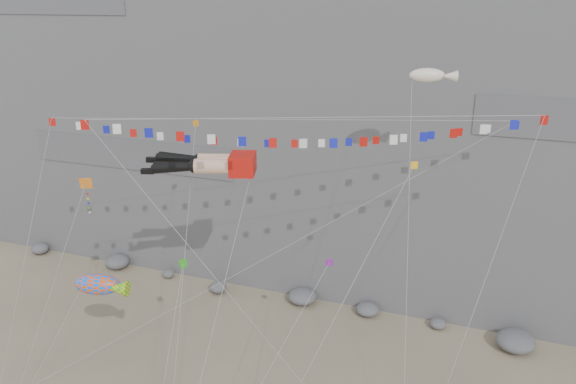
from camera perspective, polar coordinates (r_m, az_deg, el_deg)
name	(u,v)px	position (r m, az deg, el deg)	size (l,w,h in m)	color
cliff	(353,11)	(59.34, 6.62, 17.82)	(80.00, 28.00, 50.00)	slate
talus_boulders	(302,297)	(51.65, 1.47, -10.58)	(60.00, 3.00, 1.20)	slate
legs_kite	(212,164)	(36.51, -7.77, 2.86)	(7.84, 15.22, 21.23)	red
flag_banner_upper	(281,120)	(38.29, -0.76, 7.34)	(30.95, 17.74, 27.36)	red
flag_banner_lower	(319,118)	(31.47, 3.16, 7.51)	(23.71, 10.63, 22.26)	red
harlequin_kite	(85,185)	(38.67, -19.88, 0.70)	(4.07, 7.12, 16.31)	red
fish_windsock	(97,284)	(38.22, -18.80, -8.88)	(6.79, 5.46, 10.85)	#F54C0C
blimp_windsock	(427,76)	(37.88, 13.94, 11.32)	(3.80, 13.81, 25.00)	#FCECCF
small_kite_a	(195,134)	(40.34, -9.44, 5.87)	(5.32, 14.48, 23.00)	orange
small_kite_b	(327,267)	(36.80, 3.98, -7.60)	(4.58, 13.30, 16.52)	purple
small_kite_c	(183,266)	(36.25, -10.65, -7.42)	(2.91, 9.98, 14.03)	green
small_kite_d	(409,176)	(33.41, 12.17, 1.62)	(7.22, 12.58, 21.75)	yellow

